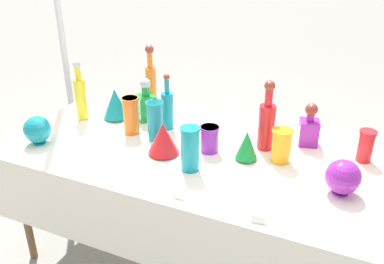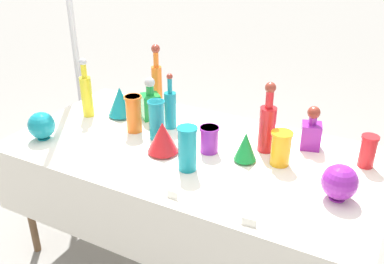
{
  "view_description": "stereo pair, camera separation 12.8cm",
  "coord_description": "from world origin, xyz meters",
  "px_view_note": "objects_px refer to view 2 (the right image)",
  "views": [
    {
      "loc": [
        0.83,
        -1.84,
        1.87
      ],
      "look_at": [
        0.0,
        0.0,
        0.86
      ],
      "focal_mm": 40.0,
      "sensor_mm": 36.0,
      "label": 1
    },
    {
      "loc": [
        0.94,
        -1.78,
        1.87
      ],
      "look_at": [
        0.0,
        0.0,
        0.86
      ],
      "focal_mm": 40.0,
      "sensor_mm": 36.0,
      "label": 2
    }
  ],
  "objects_px": {
    "square_decanter_0": "(151,103)",
    "tall_bottle_0": "(86,93)",
    "slender_vase_2": "(157,119)",
    "fluted_vase_1": "(120,101)",
    "round_bowl_1": "(340,182)",
    "canopy_pole": "(73,35)",
    "round_bowl_0": "(42,125)",
    "slender_vase_3": "(209,139)",
    "slender_vase_4": "(187,148)",
    "tall_bottle_2": "(267,124)",
    "square_decanter_1": "(311,131)",
    "slender_vase_1": "(281,147)",
    "tall_bottle_3": "(170,108)",
    "fluted_vase_0": "(245,147)",
    "fluted_vase_2": "(163,137)",
    "cardboard_box_behind_left": "(306,182)",
    "tall_bottle_1": "(157,80)",
    "slender_vase_5": "(134,113)",
    "slender_vase_0": "(368,150)"
  },
  "relations": [
    {
      "from": "round_bowl_1",
      "to": "canopy_pole",
      "type": "bearing_deg",
      "value": 161.99
    },
    {
      "from": "square_decanter_1",
      "to": "tall_bottle_0",
      "type": "bearing_deg",
      "value": -170.19
    },
    {
      "from": "fluted_vase_2",
      "to": "fluted_vase_1",
      "type": "bearing_deg",
      "value": 149.65
    },
    {
      "from": "square_decanter_0",
      "to": "slender_vase_4",
      "type": "bearing_deg",
      "value": -41.1
    },
    {
      "from": "square_decanter_0",
      "to": "tall_bottle_0",
      "type": "bearing_deg",
      "value": -158.03
    },
    {
      "from": "slender_vase_5",
      "to": "canopy_pole",
      "type": "bearing_deg",
      "value": 149.06
    },
    {
      "from": "square_decanter_0",
      "to": "cardboard_box_behind_left",
      "type": "distance_m",
      "value": 1.31
    },
    {
      "from": "round_bowl_1",
      "to": "tall_bottle_1",
      "type": "bearing_deg",
      "value": 157.43
    },
    {
      "from": "square_decanter_1",
      "to": "slender_vase_1",
      "type": "distance_m",
      "value": 0.26
    },
    {
      "from": "fluted_vase_1",
      "to": "cardboard_box_behind_left",
      "type": "relative_size",
      "value": 0.34
    },
    {
      "from": "slender_vase_3",
      "to": "fluted_vase_1",
      "type": "bearing_deg",
      "value": 167.41
    },
    {
      "from": "slender_vase_1",
      "to": "fluted_vase_1",
      "type": "height_order",
      "value": "fluted_vase_1"
    },
    {
      "from": "slender_vase_4",
      "to": "cardboard_box_behind_left",
      "type": "height_order",
      "value": "slender_vase_4"
    },
    {
      "from": "fluted_vase_0",
      "to": "slender_vase_0",
      "type": "bearing_deg",
      "value": 23.23
    },
    {
      "from": "fluted_vase_0",
      "to": "round_bowl_0",
      "type": "height_order",
      "value": "fluted_vase_0"
    },
    {
      "from": "slender_vase_0",
      "to": "tall_bottle_1",
      "type": "bearing_deg",
      "value": 172.62
    },
    {
      "from": "tall_bottle_1",
      "to": "slender_vase_5",
      "type": "relative_size",
      "value": 1.89
    },
    {
      "from": "fluted_vase_2",
      "to": "tall_bottle_0",
      "type": "bearing_deg",
      "value": 163.91
    },
    {
      "from": "slender_vase_1",
      "to": "tall_bottle_3",
      "type": "bearing_deg",
      "value": 171.21
    },
    {
      "from": "fluted_vase_2",
      "to": "canopy_pole",
      "type": "distance_m",
      "value": 1.37
    },
    {
      "from": "slender_vase_4",
      "to": "fluted_vase_1",
      "type": "distance_m",
      "value": 0.76
    },
    {
      "from": "tall_bottle_3",
      "to": "slender_vase_4",
      "type": "distance_m",
      "value": 0.48
    },
    {
      "from": "tall_bottle_1",
      "to": "round_bowl_1",
      "type": "bearing_deg",
      "value": -22.57
    },
    {
      "from": "tall_bottle_1",
      "to": "round_bowl_0",
      "type": "bearing_deg",
      "value": -114.1
    },
    {
      "from": "slender_vase_2",
      "to": "fluted_vase_1",
      "type": "relative_size",
      "value": 1.17
    },
    {
      "from": "slender_vase_0",
      "to": "fluted_vase_0",
      "type": "xyz_separation_m",
      "value": [
        -0.55,
        -0.24,
        -0.01
      ]
    },
    {
      "from": "tall_bottle_2",
      "to": "slender_vase_1",
      "type": "bearing_deg",
      "value": -43.45
    },
    {
      "from": "tall_bottle_2",
      "to": "square_decanter_1",
      "type": "xyz_separation_m",
      "value": [
        0.2,
        0.14,
        -0.06
      ]
    },
    {
      "from": "square_decanter_0",
      "to": "fluted_vase_1",
      "type": "height_order",
      "value": "square_decanter_0"
    },
    {
      "from": "slender_vase_1",
      "to": "slender_vase_5",
      "type": "bearing_deg",
      "value": -177.94
    },
    {
      "from": "square_decanter_1",
      "to": "slender_vase_1",
      "type": "relative_size",
      "value": 1.35
    },
    {
      "from": "fluted_vase_0",
      "to": "tall_bottle_2",
      "type": "bearing_deg",
      "value": 71.16
    },
    {
      "from": "square_decanter_1",
      "to": "fluted_vase_0",
      "type": "bearing_deg",
      "value": -130.44
    },
    {
      "from": "fluted_vase_1",
      "to": "slender_vase_5",
      "type": "bearing_deg",
      "value": -34.46
    },
    {
      "from": "fluted_vase_1",
      "to": "round_bowl_0",
      "type": "bearing_deg",
      "value": -114.21
    },
    {
      "from": "tall_bottle_0",
      "to": "square_decanter_0",
      "type": "relative_size",
      "value": 1.4
    },
    {
      "from": "fluted_vase_1",
      "to": "slender_vase_3",
      "type": "bearing_deg",
      "value": -12.59
    },
    {
      "from": "square_decanter_1",
      "to": "slender_vase_2",
      "type": "bearing_deg",
      "value": -159.87
    },
    {
      "from": "tall_bottle_1",
      "to": "fluted_vase_2",
      "type": "distance_m",
      "value": 0.65
    },
    {
      "from": "slender_vase_4",
      "to": "round_bowl_0",
      "type": "relative_size",
      "value": 1.44
    },
    {
      "from": "square_decanter_1",
      "to": "slender_vase_4",
      "type": "bearing_deg",
      "value": -133.46
    },
    {
      "from": "tall_bottle_2",
      "to": "square_decanter_1",
      "type": "relative_size",
      "value": 1.6
    },
    {
      "from": "fluted_vase_0",
      "to": "tall_bottle_1",
      "type": "bearing_deg",
      "value": 152.28
    },
    {
      "from": "tall_bottle_0",
      "to": "round_bowl_1",
      "type": "height_order",
      "value": "tall_bottle_0"
    },
    {
      "from": "tall_bottle_0",
      "to": "round_bowl_0",
      "type": "distance_m",
      "value": 0.37
    },
    {
      "from": "tall_bottle_3",
      "to": "slender_vase_3",
      "type": "relative_size",
      "value": 2.33
    },
    {
      "from": "tall_bottle_0",
      "to": "tall_bottle_3",
      "type": "relative_size",
      "value": 1.11
    },
    {
      "from": "fluted_vase_1",
      "to": "tall_bottle_0",
      "type": "bearing_deg",
      "value": -154.73
    },
    {
      "from": "canopy_pole",
      "to": "square_decanter_1",
      "type": "bearing_deg",
      "value": -7.96
    },
    {
      "from": "slender_vase_2",
      "to": "fluted_vase_1",
      "type": "xyz_separation_m",
      "value": [
        -0.36,
        0.15,
        -0.02
      ]
    }
  ]
}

